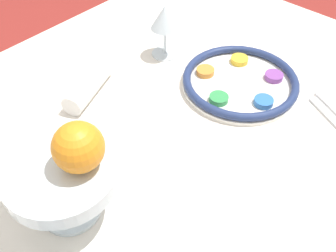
# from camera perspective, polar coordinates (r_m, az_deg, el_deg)

# --- Properties ---
(dining_table) EXTENTS (1.48, 0.98, 0.77)m
(dining_table) POSITION_cam_1_polar(r_m,az_deg,el_deg) (1.19, -3.49, -13.30)
(dining_table) COLOR silver
(dining_table) RESTS_ON ground_plane
(seder_plate) EXTENTS (0.29, 0.29, 0.03)m
(seder_plate) POSITION_cam_1_polar(r_m,az_deg,el_deg) (1.00, 10.43, 6.37)
(seder_plate) COLOR white
(seder_plate) RESTS_ON dining_table
(wine_glass) EXTENTS (0.07, 0.07, 0.14)m
(wine_glass) POSITION_cam_1_polar(r_m,az_deg,el_deg) (1.04, -0.48, 15.17)
(wine_glass) COLOR silver
(wine_glass) RESTS_ON dining_table
(fruit_stand) EXTENTS (0.20, 0.20, 0.12)m
(fruit_stand) POSITION_cam_1_polar(r_m,az_deg,el_deg) (0.69, -15.16, -7.33)
(fruit_stand) COLOR silver
(fruit_stand) RESTS_ON dining_table
(orange_fruit) EXTENTS (0.09, 0.09, 0.09)m
(orange_fruit) POSITION_cam_1_polar(r_m,az_deg,el_deg) (0.64, -12.89, -3.01)
(orange_fruit) COLOR orange
(orange_fruit) RESTS_ON fruit_stand
(napkin_roll) EXTENTS (0.17, 0.11, 0.05)m
(napkin_roll) POSITION_cam_1_polar(r_m,az_deg,el_deg) (0.97, -11.47, 5.77)
(napkin_roll) COLOR white
(napkin_roll) RESTS_ON dining_table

